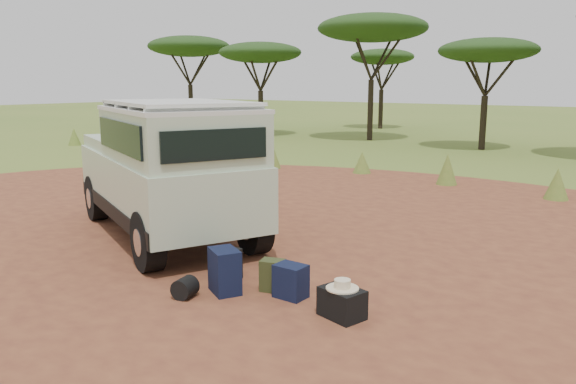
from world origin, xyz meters
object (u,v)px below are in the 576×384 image
Objects in this scene: hard_case at (342,303)px; backpack_olive at (273,276)px; backpack_black at (228,264)px; duffel_navy at (291,281)px; safari_vehicle at (168,172)px; walking_staff at (167,199)px; backpack_navy at (225,271)px.

backpack_olive is at bearing -174.84° from hard_case.
backpack_black reaches higher than backpack_olive.
duffel_navy reaches higher than hard_case.
backpack_black reaches higher than duffel_navy.
backpack_black is 0.88× the size of hard_case.
safari_vehicle is 3.65m from backpack_olive.
backpack_black is 0.84m from backpack_olive.
walking_staff reaches higher than backpack_olive.
hard_case is (4.59, -1.29, -1.06)m from safari_vehicle.
walking_staff is 2.91m from backpack_black.
backpack_black is 0.56m from backpack_navy.
duffel_navy is at bearing 6.59° from safari_vehicle.
backpack_black is at bearing -59.69° from walking_staff.
duffel_navy is at bearing 53.20° from backpack_navy.
backpack_navy is 0.68m from backpack_olive.
walking_staff is 4.94m from hard_case.
walking_staff is at bearing 179.92° from safari_vehicle.
backpack_navy reaches higher than backpack_olive.
backpack_navy is at bearing -4.65° from safari_vehicle.
walking_staff is at bearing 143.72° from backpack_olive.
backpack_black is 1.19m from duffel_navy.
safari_vehicle is 11.93× the size of backpack_black.
hard_case is (0.91, -0.15, -0.04)m from duffel_navy.
hard_case is (1.76, 0.24, -0.12)m from backpack_navy.
backpack_black is at bearing 162.29° from backpack_olive.
walking_staff is at bearing 162.74° from duffel_navy.
backpack_olive is 0.85× the size of hard_case.
safari_vehicle is 0.56m from walking_staff.
safari_vehicle is 8.98× the size of backpack_navy.
backpack_navy is 0.94m from duffel_navy.
backpack_olive is (3.46, -1.14, -0.48)m from walking_staff.
duffel_navy reaches higher than backpack_olive.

